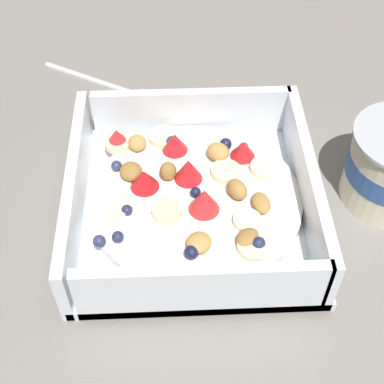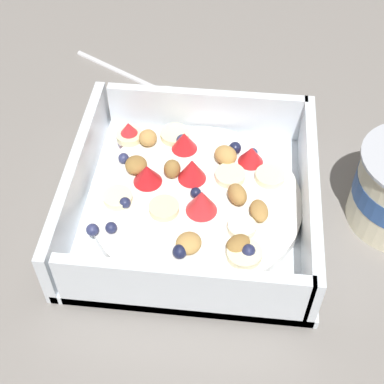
# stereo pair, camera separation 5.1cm
# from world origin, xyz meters

# --- Properties ---
(ground_plane) EXTENTS (2.40, 2.40, 0.00)m
(ground_plane) POSITION_xyz_m (0.00, 0.00, 0.00)
(ground_plane) COLOR gray
(fruit_bowl) EXTENTS (0.23, 0.23, 0.06)m
(fruit_bowl) POSITION_xyz_m (0.01, -0.00, 0.02)
(fruit_bowl) COLOR white
(fruit_bowl) RESTS_ON ground
(spoon) EXTENTS (0.10, 0.16, 0.01)m
(spoon) POSITION_xyz_m (-0.17, -0.07, 0.00)
(spoon) COLOR silver
(spoon) RESTS_ON ground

